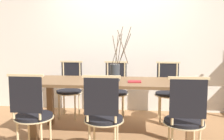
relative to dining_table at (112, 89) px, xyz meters
name	(u,v)px	position (x,y,z in m)	size (l,w,h in m)	color
ground_plane	(112,134)	(0.00, 0.00, -0.66)	(16.00, 16.00, 0.00)	#9E7047
wall_rear	(120,27)	(0.00, 1.31, 0.94)	(12.00, 0.06, 3.20)	silver
dining_table	(112,89)	(0.00, 0.00, 0.00)	(2.26, 0.83, 0.78)	brown
chair_near_leftend	(32,112)	(-0.84, -0.77, -0.14)	(0.46, 0.46, 0.98)	black
chair_near_left	(103,114)	(-0.01, -0.77, -0.14)	(0.46, 0.46, 0.98)	black
chair_near_center	(185,117)	(0.88, -0.77, -0.14)	(0.46, 0.46, 0.98)	black
chair_far_leftend	(70,87)	(-0.84, 0.77, -0.14)	(0.46, 0.46, 0.98)	black
chair_far_left	(115,88)	(-0.03, 0.77, -0.14)	(0.46, 0.46, 0.98)	black
chair_far_center	(168,89)	(0.86, 0.77, -0.14)	(0.46, 0.46, 0.98)	black
vase_centerpiece	(115,71)	(0.05, -0.04, 0.25)	(0.29, 0.41, 0.75)	#33383D
book_stack	(134,81)	(0.32, -0.09, 0.12)	(0.19, 0.15, 0.02)	maroon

